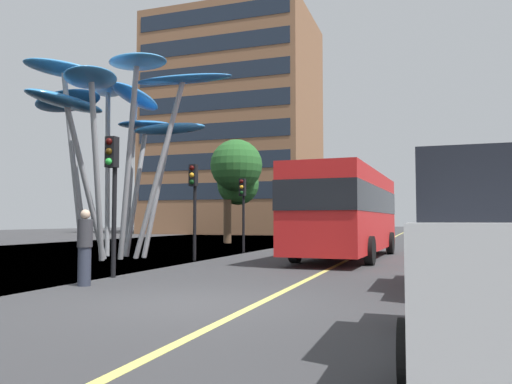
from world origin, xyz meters
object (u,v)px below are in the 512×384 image
traffic_light_kerb_near (113,175)px  traffic_light_island_mid (243,199)px  red_bus (347,208)px  pedestrian (85,247)px  car_parked_mid (470,240)px  car_parked_near (504,263)px  leaf_sculpture (115,106)px  traffic_light_kerb_far (194,191)px

traffic_light_kerb_near → traffic_light_island_mid: bearing=91.9°
red_bus → pedestrian: 11.16m
red_bus → car_parked_mid: (3.83, -8.24, -0.88)m
car_parked_near → pedestrian: car_parked_near is taller
car_parked_near → pedestrian: size_ratio=2.30×
leaf_sculpture → traffic_light_kerb_near: size_ratio=2.51×
red_bus → leaf_sculpture: 10.01m
leaf_sculpture → car_parked_near: size_ratio=2.30×
car_parked_near → pedestrian: (-8.10, 3.57, -0.15)m
car_parked_mid → pedestrian: size_ratio=2.63×
traffic_light_kerb_far → car_parked_near: traffic_light_kerb_far is taller
traffic_light_kerb_near → pedestrian: (0.37, -1.53, -1.77)m
traffic_light_kerb_far → pedestrian: 7.44m
traffic_light_island_mid → red_bus: bearing=-20.7°
red_bus → traffic_light_kerb_far: size_ratio=2.90×
traffic_light_kerb_near → traffic_light_kerb_far: size_ratio=1.03×
traffic_light_kerb_far → pedestrian: (0.80, -7.19, -1.70)m
traffic_light_island_mid → pedestrian: 12.27m
traffic_light_kerb_near → car_parked_near: traffic_light_kerb_near is taller
car_parked_near → traffic_light_kerb_near: bearing=148.9°
traffic_light_kerb_near → traffic_light_kerb_far: bearing=94.4°
traffic_light_kerb_far → car_parked_mid: size_ratio=0.78×
traffic_light_kerb_near → car_parked_mid: (8.55, 0.45, -1.57)m
red_bus → car_parked_near: bearing=-74.8°
car_parked_near → car_parked_mid: car_parked_mid is taller
traffic_light_island_mid → car_parked_near: bearing=-60.7°
leaf_sculpture → car_parked_near: (12.39, -10.83, -5.00)m
red_bus → traffic_light_kerb_near: (-4.72, -8.69, 0.69)m
car_parked_near → car_parked_mid: bearing=89.1°
traffic_light_kerb_far → pedestrian: size_ratio=2.06×
leaf_sculpture → red_bus: bearing=18.9°
pedestrian → traffic_light_island_mid: bearing=93.4°
traffic_light_kerb_near → car_parked_mid: size_ratio=0.81×
red_bus → car_parked_mid: size_ratio=2.27×
car_parked_near → car_parked_mid: size_ratio=0.88×
car_parked_mid → traffic_light_kerb_far: bearing=149.9°
pedestrian → car_parked_mid: bearing=13.6°
leaf_sculpture → traffic_light_kerb_far: 4.91m
car_parked_near → car_parked_mid: (0.09, 5.55, 0.06)m
traffic_light_kerb_near → car_parked_near: 10.01m
traffic_light_island_mid → traffic_light_kerb_near: bearing=-88.1°
car_parked_mid → pedestrian: (-8.19, -1.98, -0.20)m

